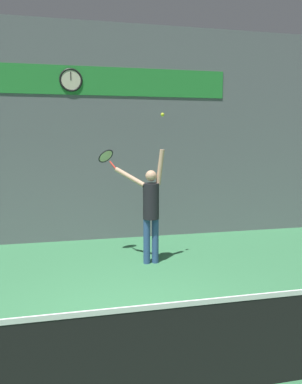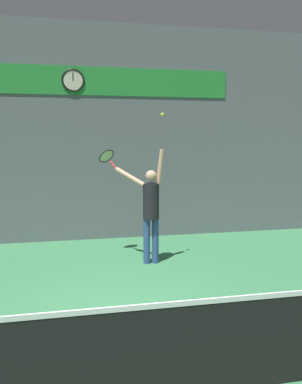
# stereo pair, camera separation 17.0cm
# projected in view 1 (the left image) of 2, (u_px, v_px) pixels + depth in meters

# --- Properties ---
(ground_plane) EXTENTS (18.00, 18.00, 0.00)m
(ground_plane) POSITION_uv_depth(u_px,v_px,m) (135.00, 334.00, 4.63)
(ground_plane) COLOR #387A4C
(back_wall) EXTENTS (18.00, 0.10, 5.00)m
(back_wall) POSITION_uv_depth(u_px,v_px,m) (99.00, 134.00, 8.71)
(back_wall) COLOR slate
(back_wall) RESTS_ON ground_plane
(sponsor_banner) EXTENTS (6.04, 0.02, 0.63)m
(sponsor_banner) POSITION_uv_depth(u_px,v_px,m) (99.00, 81.00, 8.49)
(sponsor_banner) COLOR #288C38
(scoreboard_clock) EXTENTS (0.51, 0.05, 0.51)m
(scoreboard_clock) POSITION_uv_depth(u_px,v_px,m) (71.00, 80.00, 8.33)
(scoreboard_clock) COLOR beige
(court_net) EXTENTS (6.98, 0.07, 1.06)m
(court_net) POSITION_uv_depth(u_px,v_px,m) (159.00, 352.00, 3.37)
(court_net) COLOR #333333
(court_net) RESTS_ON ground_plane
(tennis_player) EXTENTS (0.92, 0.59, 2.20)m
(tennis_player) POSITION_uv_depth(u_px,v_px,m) (150.00, 207.00, 7.14)
(tennis_player) COLOR #2D4C7F
(tennis_player) RESTS_ON ground_plane
(tennis_racket) EXTENTS (0.41, 0.45, 0.39)m
(tennis_racket) POSITION_uv_depth(u_px,v_px,m) (106.00, 157.00, 7.42)
(tennis_racket) COLOR red
(tennis_ball) EXTENTS (0.07, 0.07, 0.07)m
(tennis_ball) POSITION_uv_depth(u_px,v_px,m) (163.00, 115.00, 6.82)
(tennis_ball) COLOR #CCDB2D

